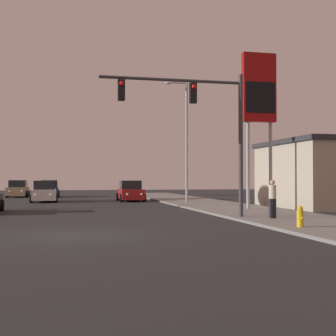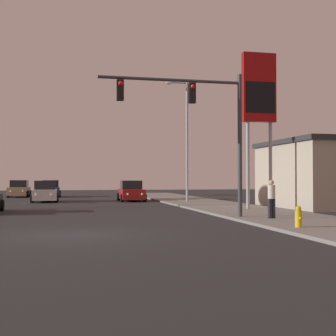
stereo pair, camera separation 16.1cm
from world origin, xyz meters
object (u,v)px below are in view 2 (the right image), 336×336
at_px(car_blue, 50,189).
at_px(pedestrian_on_sidewalk, 272,197).
at_px(fire_hydrant, 298,217).
at_px(car_white, 45,192).
at_px(street_lamp, 185,135).
at_px(traffic_light_mast, 201,115).
at_px(car_tan, 19,189).
at_px(gas_station_sign, 259,96).
at_px(car_red, 131,192).

bearing_deg(car_blue, pedestrian_on_sidewalk, 108.35).
xyz_separation_m(fire_hydrant, pedestrian_on_sidewalk, (0.68, 3.68, 0.55)).
bearing_deg(car_white, street_lamp, 154.88).
bearing_deg(car_white, traffic_light_mast, 111.51).
distance_m(car_white, car_blue, 10.00).
height_order(car_tan, car_white, same).
height_order(car_white, street_lamp, street_lamp).
distance_m(street_lamp, gas_station_sign, 8.86).
bearing_deg(pedestrian_on_sidewalk, car_tan, 114.08).
distance_m(street_lamp, pedestrian_on_sidewalk, 15.25).
height_order(car_tan, gas_station_sign, gas_station_sign).
relative_size(car_blue, pedestrian_on_sidewalk, 2.59).
distance_m(street_lamp, fire_hydrant, 18.96).
bearing_deg(car_tan, car_white, 107.30).
bearing_deg(gas_station_sign, car_red, 113.90).
distance_m(car_tan, fire_hydrant, 35.80).
distance_m(traffic_light_mast, pedestrian_on_sidewalk, 4.76).
bearing_deg(street_lamp, car_white, 155.99).
xyz_separation_m(car_tan, gas_station_sign, (15.46, -23.55, 5.86)).
bearing_deg(street_lamp, gas_station_sign, -75.23).
distance_m(car_red, car_white, 6.83).
xyz_separation_m(traffic_light_mast, street_lamp, (2.74, 13.52, 0.43)).
distance_m(car_blue, fire_hydrant, 34.33).
height_order(car_tan, car_blue, same).
xyz_separation_m(car_white, street_lamp, (10.28, -4.58, 4.36)).
relative_size(car_blue, traffic_light_mast, 0.66).
bearing_deg(car_white, car_blue, -91.52).
relative_size(gas_station_sign, fire_hydrant, 11.84).
height_order(gas_station_sign, fire_hydrant, gas_station_sign).
bearing_deg(car_red, fire_hydrant, 98.31).
bearing_deg(gas_station_sign, street_lamp, 104.77).
height_order(car_blue, gas_station_sign, gas_station_sign).
distance_m(car_tan, street_lamp, 20.55).
relative_size(car_tan, traffic_light_mast, 0.66).
bearing_deg(pedestrian_on_sidewalk, street_lamp, 90.33).
xyz_separation_m(street_lamp, fire_hydrant, (-0.59, -18.38, -4.63)).
bearing_deg(street_lamp, pedestrian_on_sidewalk, -89.67).
xyz_separation_m(car_tan, car_white, (2.95, -10.53, 0.00)).
bearing_deg(car_blue, traffic_light_mast, 103.86).
height_order(car_blue, pedestrian_on_sidewalk, pedestrian_on_sidewalk).
distance_m(car_blue, traffic_light_mast, 29.34).
relative_size(car_tan, car_white, 1.00).
bearing_deg(car_white, fire_hydrant, 111.77).
xyz_separation_m(traffic_light_mast, gas_station_sign, (4.97, 5.08, 1.93)).
bearing_deg(street_lamp, car_tan, 131.21).
height_order(car_tan, fire_hydrant, car_tan).
distance_m(car_blue, pedestrian_on_sidewalk, 31.03).
height_order(street_lamp, fire_hydrant, street_lamp).
relative_size(car_red, car_blue, 1.00).
relative_size(traffic_light_mast, pedestrian_on_sidewalk, 3.92).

